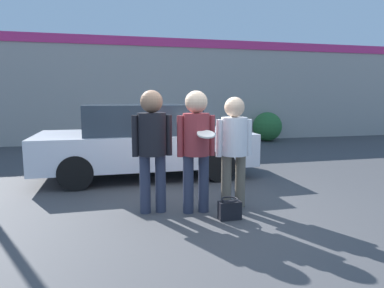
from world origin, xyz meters
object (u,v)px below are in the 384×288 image
Objects in this scene: person_left at (152,140)px; handbag at (230,209)px; person_middle_with_frisbee at (196,140)px; parked_car_near at (144,140)px; person_right at (234,142)px; shrub at (267,127)px.

handbag is at bearing -28.80° from person_left.
person_middle_with_frisbee is at bearing -13.30° from person_left.
parked_car_near is at bearing 86.92° from person_left.
person_left is at bearing 166.70° from person_middle_with_frisbee.
person_left reaches higher than person_right.
person_right is at bearing -119.51° from shrub.
parked_car_near is 14.24× the size of handbag.
person_middle_with_frisbee is 8.37m from shrub.
handbag is at bearing -119.24° from shrub.
handbag is (-4.15, -7.42, -0.40)m from shrub.
shrub is 3.57× the size of handbag.
person_middle_with_frisbee is at bearing -122.73° from shrub.
parked_car_near is (0.13, 2.35, -0.31)m from person_left.
person_left is at bearing -126.59° from shrub.
person_left reaches higher than parked_car_near.
parked_car_near is at bearing 100.68° from person_middle_with_frisbee.
person_middle_with_frisbee is at bearing -170.33° from person_right.
person_right is (1.19, -0.04, -0.07)m from person_left.
person_middle_with_frisbee is (0.60, -0.14, -0.01)m from person_left.
parked_car_near is at bearing 114.03° from person_right.
person_left reaches higher than handbag.
person_middle_with_frisbee is 2.55m from parked_car_near.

